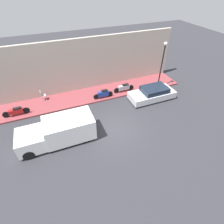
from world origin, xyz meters
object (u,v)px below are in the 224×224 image
at_px(parked_car, 152,93).
at_px(motorcycle_red, 16,111).
at_px(scooter_silver, 124,88).
at_px(cafe_chair, 42,95).
at_px(streetlamp, 163,59).
at_px(motorcycle_blue, 103,94).
at_px(delivery_van, 58,131).

xyz_separation_m(parked_car, motorcycle_red, (1.91, 11.91, -0.05)).
relative_size(parked_car, motorcycle_red, 2.06).
relative_size(motorcycle_red, scooter_silver, 0.98).
height_order(motorcycle_red, cafe_chair, cafe_chair).
xyz_separation_m(parked_car, streetlamp, (1.51, -1.64, 2.51)).
relative_size(motorcycle_blue, cafe_chair, 1.99).
bearing_deg(motorcycle_blue, streetlamp, -91.71).
height_order(parked_car, scooter_silver, parked_car).
xyz_separation_m(parked_car, cafe_chair, (3.43, 9.67, 0.10)).
relative_size(motorcycle_blue, streetlamp, 0.42).
distance_m(parked_car, motorcycle_blue, 4.64).
relative_size(delivery_van, motorcycle_red, 2.48).
relative_size(delivery_van, cafe_chair, 5.40).
bearing_deg(scooter_silver, delivery_van, 120.59).
xyz_separation_m(parked_car, scooter_silver, (1.98, 2.04, -0.02)).
bearing_deg(streetlamp, scooter_silver, 82.80).
bearing_deg(motorcycle_blue, parked_car, -111.36).
bearing_deg(cafe_chair, parked_car, -109.52).
distance_m(parked_car, scooter_silver, 2.84).
bearing_deg(motorcycle_blue, motorcycle_red, 88.32).
xyz_separation_m(parked_car, delivery_van, (-2.14, 9.00, 0.34)).
bearing_deg(parked_car, scooter_silver, 45.87).
height_order(parked_car, cafe_chair, parked_car).
height_order(motorcycle_blue, streetlamp, streetlamp).
xyz_separation_m(motorcycle_red, motorcycle_blue, (-0.22, -7.59, 0.03)).
bearing_deg(streetlamp, parked_car, 132.60).
relative_size(motorcycle_red, streetlamp, 0.46).
relative_size(delivery_van, scooter_silver, 2.44).
relative_size(motorcycle_red, motorcycle_blue, 1.09).
relative_size(parked_car, cafe_chair, 4.48).
xyz_separation_m(motorcycle_red, streetlamp, (-0.40, -13.55, 2.55)).
bearing_deg(cafe_chair, scooter_silver, -100.78).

